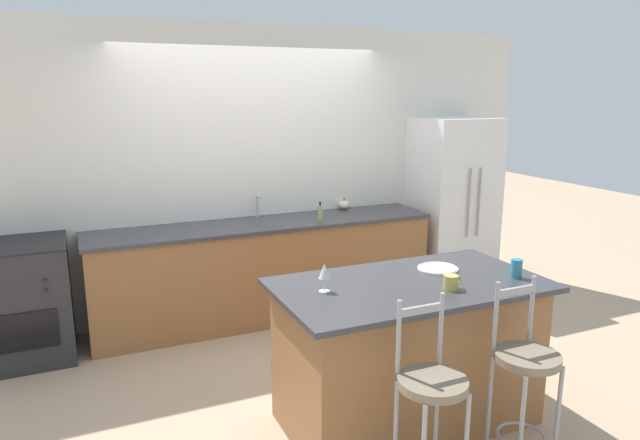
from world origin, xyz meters
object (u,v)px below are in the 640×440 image
wine_glass (324,272)px  soap_bottle (320,213)px  refrigerator (452,205)px  bar_stool_far (525,375)px  tumbler_cup (516,268)px  dinner_plate (438,268)px  coffee_mug (451,282)px  oven_range (21,302)px  pumpkin_decoration (344,205)px  bar_stool_near (431,402)px

wine_glass → soap_bottle: wine_glass is taller
refrigerator → bar_stool_far: 3.11m
refrigerator → tumbler_cup: 2.49m
dinner_plate → coffee_mug: bearing=-113.8°
soap_bottle → oven_range: bearing=177.6°
pumpkin_decoration → wine_glass: bearing=-118.8°
refrigerator → bar_stool_far: refrigerator is taller
bar_stool_near → wine_glass: wine_glass is taller
coffee_mug → dinner_plate: bearing=66.2°
tumbler_cup → bar_stool_near: bearing=-152.3°
soap_bottle → wine_glass: bearing=-113.1°
refrigerator → oven_range: size_ratio=1.93×
wine_glass → tumbler_cup: bearing=-11.8°
oven_range → wine_glass: 2.69m
soap_bottle → bar_stool_far: bearing=-87.9°
oven_range → pumpkin_decoration: size_ratio=8.40×
bar_stool_near → tumbler_cup: (0.98, 0.52, 0.43)m
coffee_mug → bar_stool_far: bearing=-71.6°
refrigerator → wine_glass: (-2.37, -1.95, 0.15)m
dinner_plate → oven_range: bearing=144.9°
bar_stool_far → tumbler_cup: size_ratio=9.08×
oven_range → coffee_mug: coffee_mug is taller
refrigerator → bar_stool_near: refrigerator is taller
tumbler_cup → soap_bottle: size_ratio=0.68×
coffee_mug → pumpkin_decoration: pumpkin_decoration is taller
bar_stool_far → tumbler_cup: bar_stool_far is taller
tumbler_cup → soap_bottle: bearing=102.0°
refrigerator → coffee_mug: (-1.66, -2.22, 0.07)m
bar_stool_near → bar_stool_far: bearing=1.9°
bar_stool_far → tumbler_cup: (0.35, 0.49, 0.43)m
oven_range → bar_stool_far: bar_stool_far is taller
dinner_plate → coffee_mug: coffee_mug is taller
bar_stool_far → wine_glass: wine_glass is taller
oven_range → bar_stool_near: bearing=-53.4°
pumpkin_decoration → soap_bottle: bearing=-138.9°
oven_range → dinner_plate: size_ratio=3.54×
refrigerator → bar_stool_near: 3.47m
pumpkin_decoration → soap_bottle: (-0.43, -0.38, 0.03)m
coffee_mug → refrigerator: bearing=53.3°
bar_stool_near → bar_stool_far: (0.63, 0.02, 0.00)m
wine_glass → coffee_mug: 0.76m
oven_range → bar_stool_far: 3.77m
wine_glass → coffee_mug: bearing=-20.8°
dinner_plate → tumbler_cup: bearing=-43.6°
bar_stool_near → dinner_plate: bar_stool_near is taller
oven_range → pumpkin_decoration: bearing=5.2°
wine_glass → dinner_plate: bearing=5.5°
refrigerator → bar_stool_far: (-1.50, -2.70, -0.34)m
oven_range → soap_bottle: bearing=-2.4°
coffee_mug → soap_bottle: soap_bottle is taller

